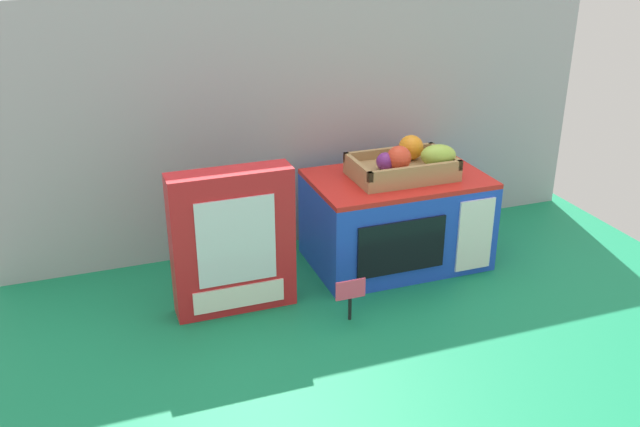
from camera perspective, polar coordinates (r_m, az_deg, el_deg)
The scene contains 6 objects.
ground_plane at distance 1.76m, azimuth 2.05°, elevation -5.42°, with size 1.70×1.70×0.00m, color #147A4C.
display_back_panel at distance 1.87m, azimuth -0.96°, elevation 7.49°, with size 1.61×0.03×0.67m, color #A0A3A8.
toy_microwave at distance 1.82m, azimuth 6.17°, elevation -0.48°, with size 0.43×0.28×0.23m.
food_groups_crate at distance 1.76m, azimuth 6.98°, elevation 3.99°, with size 0.26×0.16×0.09m.
cookie_set_box at distance 1.58m, azimuth -7.05°, elevation -2.29°, with size 0.27×0.08×0.34m.
price_sign at distance 1.57m, azimuth 2.47°, elevation -6.48°, with size 0.07×0.01×0.10m.
Camera 1 is at (-0.59, -1.43, 0.85)m, focal length 39.62 mm.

